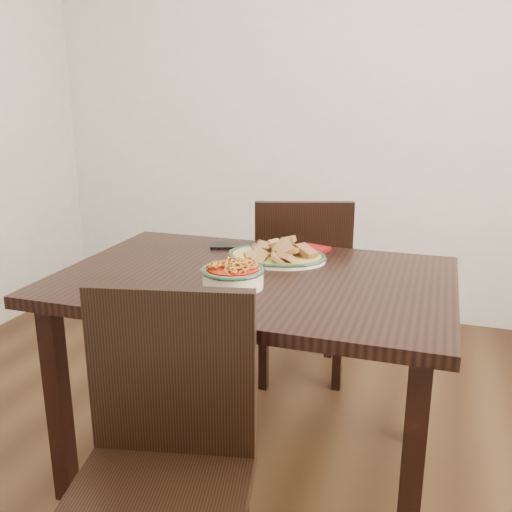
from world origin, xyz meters
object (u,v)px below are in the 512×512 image
(dining_table, at_px, (254,300))
(smartphone, at_px, (232,246))
(chair_near, at_px, (163,457))
(chair_far, at_px, (301,281))
(fish_plate, at_px, (277,248))
(noodle_bowl, at_px, (233,274))

(dining_table, bearing_deg, smartphone, 122.22)
(chair_near, height_order, smartphone, chair_near)
(chair_far, bearing_deg, dining_table, 73.12)
(fish_plate, bearing_deg, noodle_bowl, -97.70)
(chair_far, distance_m, chair_near, 1.37)
(dining_table, height_order, fish_plate, fish_plate)
(dining_table, bearing_deg, noodle_bowl, -100.06)
(chair_far, relative_size, chair_near, 1.00)
(chair_near, bearing_deg, fish_plate, 76.20)
(dining_table, distance_m, noodle_bowl, 0.19)
(dining_table, height_order, smartphone, smartphone)
(chair_near, distance_m, noodle_bowl, 0.61)
(dining_table, height_order, noodle_bowl, noodle_bowl)
(chair_near, bearing_deg, smartphone, 88.89)
(smartphone, bearing_deg, chair_near, -96.36)
(smartphone, bearing_deg, dining_table, -75.02)
(chair_far, height_order, fish_plate, chair_far)
(chair_far, relative_size, fish_plate, 2.49)
(dining_table, distance_m, fish_plate, 0.24)
(chair_far, relative_size, smartphone, 5.48)
(chair_near, bearing_deg, chair_far, 78.07)
(dining_table, xyz_separation_m, chair_near, (-0.01, -0.67, -0.16))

